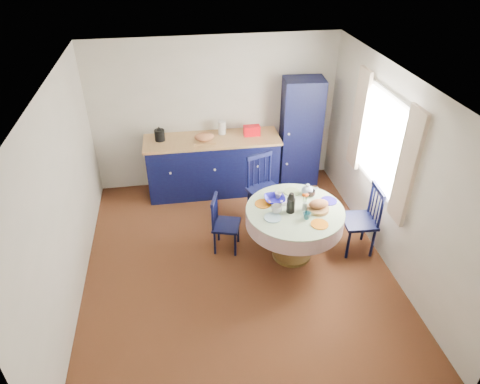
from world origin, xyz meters
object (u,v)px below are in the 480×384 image
object	(u,v)px
chair_left	(224,224)
chair_far	(264,188)
pantry_cabinet	(300,133)
mug_a	(277,209)
dining_table	(295,217)
mug_b	(307,216)
kitchen_counter	(213,164)
mug_c	(311,193)
mug_d	(278,195)
cobalt_bowl	(275,199)
chair_right	(362,219)

from	to	relation	value
chair_left	chair_far	bearing A→B (deg)	-31.23
pantry_cabinet	mug_a	bearing A→B (deg)	-109.05
dining_table	chair_far	distance (m)	0.97
dining_table	mug_a	size ratio (longest dim) A/B	9.55
chair_left	mug_b	xyz separation A→B (m)	(0.99, -0.53, 0.40)
kitchen_counter	mug_c	bearing A→B (deg)	-52.60
mug_d	dining_table	bearing A→B (deg)	-61.24
chair_left	chair_far	distance (m)	0.94
kitchen_counter	cobalt_bowl	world-z (taller)	kitchen_counter
dining_table	chair_right	xyz separation A→B (m)	(0.95, -0.01, -0.14)
kitchen_counter	mug_d	size ratio (longest dim) A/B	24.40
dining_table	mug_a	bearing A→B (deg)	-174.64
chair_left	mug_a	distance (m)	0.83
kitchen_counter	mug_b	distance (m)	2.30
kitchen_counter	cobalt_bowl	distance (m)	1.78
chair_right	chair_far	bearing A→B (deg)	-125.09
chair_far	cobalt_bowl	xyz separation A→B (m)	(-0.02, -0.71, 0.28)
chair_far	cobalt_bowl	world-z (taller)	chair_far
kitchen_counter	mug_b	size ratio (longest dim) A/B	21.80
pantry_cabinet	chair_right	bearing A→B (deg)	-75.26
pantry_cabinet	mug_d	xyz separation A→B (m)	(-0.78, -1.65, -0.10)
mug_d	chair_left	bearing A→B (deg)	178.77
chair_far	cobalt_bowl	size ratio (longest dim) A/B	3.78
pantry_cabinet	dining_table	bearing A→B (deg)	-102.58
mug_b	mug_c	world-z (taller)	mug_b
chair_far	mug_b	world-z (taller)	chair_far
mug_d	pantry_cabinet	bearing A→B (deg)	64.77
pantry_cabinet	chair_left	xyz separation A→B (m)	(-1.52, -1.64, -0.50)
chair_right	mug_a	size ratio (longest dim) A/B	7.49
mug_d	cobalt_bowl	size ratio (longest dim) A/B	0.32
pantry_cabinet	mug_b	size ratio (longest dim) A/B	18.32
chair_far	pantry_cabinet	bearing A→B (deg)	30.36
dining_table	mug_b	distance (m)	0.29
dining_table	cobalt_bowl	size ratio (longest dim) A/B	4.62
chair_left	mug_a	xyz separation A→B (m)	(0.65, -0.34, 0.41)
mug_a	cobalt_bowl	distance (m)	0.26
pantry_cabinet	mug_b	bearing A→B (deg)	-98.93
chair_far	kitchen_counter	bearing A→B (deg)	106.18
mug_d	kitchen_counter	bearing A→B (deg)	115.00
dining_table	mug_c	world-z (taller)	dining_table
chair_left	mug_c	xyz separation A→B (m)	(1.20, -0.04, 0.40)
mug_b	dining_table	bearing A→B (deg)	110.29
dining_table	cobalt_bowl	bearing A→B (deg)	135.04
dining_table	chair_left	size ratio (longest dim) A/B	1.53
mug_a	mug_c	bearing A→B (deg)	28.37
chair_far	mug_c	world-z (taller)	chair_far
dining_table	mug_c	bearing A→B (deg)	43.43
mug_a	chair_far	bearing A→B (deg)	86.91
mug_a	pantry_cabinet	bearing A→B (deg)	66.01
chair_left	mug_d	bearing A→B (deg)	-74.32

